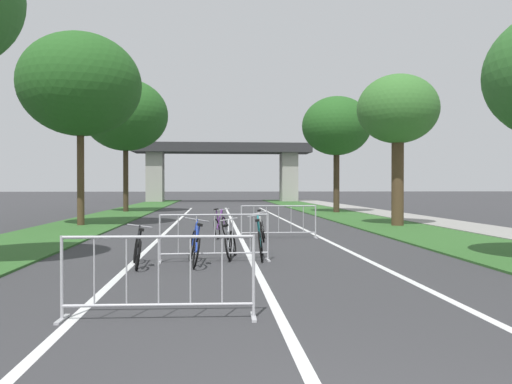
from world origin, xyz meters
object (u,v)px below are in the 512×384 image
object	(u,v)px
tree_left_oak_near	(80,85)
bicycle_silver_1	(230,243)
bicycle_blue_2	(195,246)
crowd_barrier_nearest	(159,278)
bicycle_white_0	(262,229)
bicycle_black_4	(137,250)
bicycle_teal_5	(260,242)
crowd_barrier_second	(215,238)
tree_right_maple_mid	(337,126)
tree_right_cypress_far	(398,111)
bicycle_purple_3	(221,226)
crowd_barrier_third	(279,222)
tree_left_pine_far	(126,115)

from	to	relation	value
tree_left_oak_near	bicycle_silver_1	distance (m)	12.76
bicycle_silver_1	bicycle_blue_2	bearing A→B (deg)	-121.15
crowd_barrier_nearest	bicycle_blue_2	size ratio (longest dim) A/B	1.36
tree_left_oak_near	bicycle_blue_2	world-z (taller)	tree_left_oak_near
bicycle_silver_1	bicycle_white_0	bearing A→B (deg)	82.97
bicycle_black_4	bicycle_teal_5	distance (m)	2.80
bicycle_white_0	bicycle_black_4	size ratio (longest dim) A/B	1.01
bicycle_white_0	bicycle_silver_1	size ratio (longest dim) A/B	1.07
bicycle_silver_1	bicycle_blue_2	size ratio (longest dim) A/B	0.87
tree_left_oak_near	bicycle_silver_1	bearing A→B (deg)	-59.29
bicycle_blue_2	crowd_barrier_second	bearing A→B (deg)	39.08
crowd_barrier_second	bicycle_white_0	size ratio (longest dim) A/B	1.46
tree_right_maple_mid	tree_left_oak_near	bearing A→B (deg)	-144.21
tree_right_cypress_far	bicycle_blue_2	xyz separation A→B (m)	(-7.89, -9.60, -4.34)
bicycle_silver_1	bicycle_purple_3	bearing A→B (deg)	100.85
tree_left_oak_near	bicycle_black_4	size ratio (longest dim) A/B	4.79
tree_right_cypress_far	crowd_barrier_second	xyz separation A→B (m)	(-7.47, -9.17, -4.21)
tree_right_maple_mid	crowd_barrier_second	world-z (taller)	tree_right_maple_mid
bicycle_purple_3	tree_right_cypress_far	bearing A→B (deg)	41.90
bicycle_purple_3	bicycle_black_4	xyz separation A→B (m)	(-1.78, -5.88, -0.03)
bicycle_silver_1	bicycle_purple_3	xyz separation A→B (m)	(-0.17, 4.80, 0.03)
crowd_barrier_nearest	bicycle_silver_1	bearing A→B (deg)	78.86
bicycle_white_0	bicycle_blue_2	world-z (taller)	bicycle_blue_2
bicycle_white_0	tree_right_maple_mid	bearing A→B (deg)	-104.70
crowd_barrier_second	crowd_barrier_third	distance (m)	5.27
bicycle_blue_2	bicycle_teal_5	bearing A→B (deg)	22.04
bicycle_white_0	bicycle_teal_5	world-z (taller)	bicycle_teal_5
crowd_barrier_nearest	crowd_barrier_third	xyz separation A→B (m)	(2.72, 9.72, 0.00)
tree_left_oak_near	bicycle_purple_3	size ratio (longest dim) A/B	4.66
bicycle_teal_5	crowd_barrier_third	bearing A→B (deg)	83.37
tree_right_maple_mid	crowd_barrier_nearest	world-z (taller)	tree_right_maple_mid
crowd_barrier_second	bicycle_white_0	world-z (taller)	crowd_barrier_second
tree_right_maple_mid	bicycle_black_4	bearing A→B (deg)	-113.98
tree_left_oak_near	bicycle_purple_3	world-z (taller)	tree_left_oak_near
crowd_barrier_second	bicycle_teal_5	world-z (taller)	crowd_barrier_second
crowd_barrier_second	bicycle_blue_2	distance (m)	0.62
tree_right_cypress_far	tree_left_oak_near	bearing A→B (deg)	174.58
tree_left_oak_near	tree_right_cypress_far	xyz separation A→B (m)	(12.99, -1.23, -1.10)
crowd_barrier_third	crowd_barrier_nearest	bearing A→B (deg)	-105.64
bicycle_white_0	bicycle_blue_2	xyz separation A→B (m)	(-1.87, -4.77, 0.03)
tree_right_cypress_far	bicycle_black_4	bearing A→B (deg)	-132.87
tree_right_maple_mid	bicycle_silver_1	world-z (taller)	tree_right_maple_mid
tree_right_cypress_far	bicycle_white_0	world-z (taller)	tree_right_cypress_far
tree_right_cypress_far	bicycle_blue_2	bearing A→B (deg)	-129.40
tree_left_pine_far	bicycle_white_0	size ratio (longest dim) A/B	5.02
bicycle_blue_2	bicycle_teal_5	distance (m)	1.67
crowd_barrier_nearest	crowd_barrier_second	size ratio (longest dim) A/B	1.00
bicycle_silver_1	bicycle_black_4	xyz separation A→B (m)	(-1.95, -1.08, -0.00)
crowd_barrier_second	bicycle_purple_3	size ratio (longest dim) A/B	1.43
tree_right_maple_mid	bicycle_white_0	distance (m)	17.28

